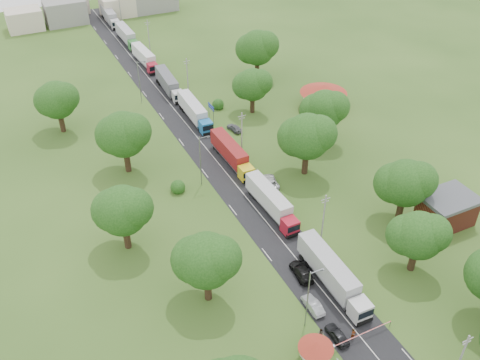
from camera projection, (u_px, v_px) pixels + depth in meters
ground at (269, 225)px, 86.92m from camera, size 260.00×260.00×0.00m
road at (218, 163)px, 101.47m from camera, size 8.00×200.00×0.04m
boom_barrier at (354, 338)px, 67.73m from camera, size 9.22×0.35×1.18m
guard_booth at (316, 349)px, 64.90m from camera, size 4.40×4.40×3.45m
info_sign at (211, 109)px, 112.48m from camera, size 0.12×3.10×4.10m
pole_0 at (460, 360)px, 60.68m from camera, size 1.60×0.24×9.00m
pole_1 at (323, 218)px, 81.05m from camera, size 1.60×0.24×9.00m
pole_2 at (242, 133)px, 101.41m from camera, size 1.60×0.24×9.00m
pole_3 at (187, 76)px, 121.78m from camera, size 1.60×0.24×9.00m
pole_4 at (149, 36)px, 142.15m from camera, size 1.60×0.24×9.00m
pole_5 at (120, 6)px, 162.51m from camera, size 1.60×0.24×9.00m
lamp_0 at (309, 297)px, 67.21m from camera, size 2.03×0.22×10.00m
lamp_1 at (201, 159)px, 92.67m from camera, size 2.03×0.22×10.00m
lamp_2 at (140, 80)px, 118.13m from camera, size 2.03×0.22×10.00m
tree_2 at (418, 235)px, 75.06m from camera, size 8.00×8.00×10.10m
tree_3 at (405, 183)px, 84.12m from camera, size 8.80×8.80×11.07m
tree_4 at (307, 136)px, 94.35m from camera, size 9.60×9.60×12.05m
tree_5 at (324, 109)px, 103.75m from camera, size 8.80×8.80×11.07m
tree_6 at (252, 84)px, 113.97m from camera, size 8.00×8.00×10.10m
tree_7 at (257, 47)px, 127.38m from camera, size 9.60×9.60×12.05m
tree_10 at (206, 260)px, 70.16m from camera, size 8.80×8.80×11.07m
tree_11 at (122, 210)px, 78.57m from camera, size 8.80×8.80×11.07m
tree_12 at (123, 134)px, 94.91m from camera, size 9.60×9.60×12.05m
tree_13 at (57, 100)px, 106.95m from camera, size 8.80×8.80×11.07m
house_brick at (447, 209)px, 85.93m from camera, size 8.60×6.60×5.20m
house_cream at (323, 93)px, 117.32m from camera, size 10.08×10.08×5.80m
distant_town at (100, 7)px, 165.13m from camera, size 52.00×8.00×8.00m
truck_0 at (332, 273)px, 74.96m from camera, size 2.95×15.51×4.30m
truck_1 at (271, 202)px, 88.46m from camera, size 2.77×14.36×3.97m
truck_2 at (231, 153)px, 100.34m from camera, size 2.58×14.47×4.01m
truck_3 at (194, 111)px, 113.65m from camera, size 2.83×14.65×4.05m
truck_4 at (168, 83)px, 124.66m from camera, size 3.15×14.44×3.99m
truck_5 at (145, 57)px, 137.06m from camera, size 2.99×14.09×3.89m
truck_6 at (127, 35)px, 149.41m from camera, size 2.60×14.43×4.00m
truck_7 at (110, 16)px, 162.59m from camera, size 2.91×14.51×4.01m
car_lane_front at (337, 335)px, 68.41m from camera, size 1.61×3.97×1.35m
car_lane_mid at (313, 305)px, 72.35m from camera, size 1.53×4.21×1.38m
car_lane_rear at (302, 272)px, 77.35m from camera, size 2.60×5.34×1.50m
car_verge_near at (270, 182)px, 95.43m from camera, size 3.25×5.38×1.40m
car_verge_far at (234, 128)px, 110.82m from camera, size 2.30×4.19×1.35m
pedestrian_near at (353, 334)px, 68.17m from camera, size 0.71×0.52×1.81m
pedestrian_booth at (321, 334)px, 68.23m from camera, size 0.94×1.04×1.74m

